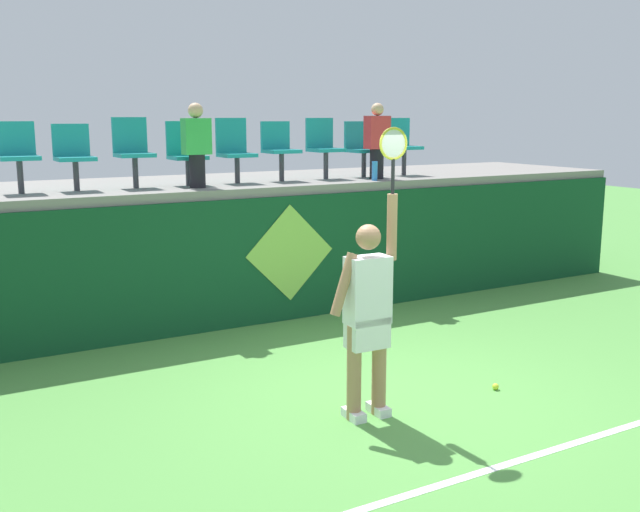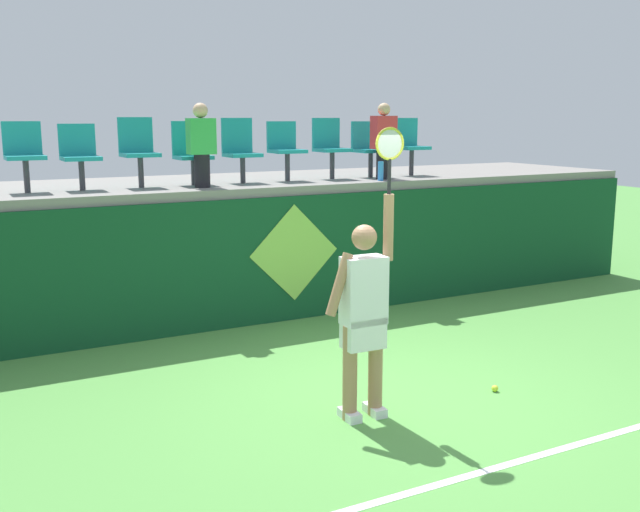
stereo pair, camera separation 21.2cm
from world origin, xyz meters
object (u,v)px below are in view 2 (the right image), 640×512
water_bottle (381,171)px  stadium_chair_6 (330,145)px  tennis_ball (495,388)px  tennis_player (364,311)px  spectator_0 (383,140)px  stadium_chair_7 (368,146)px  spectator_1 (201,144)px  stadium_chair_4 (240,148)px  stadium_chair_5 (285,147)px  stadium_chair_8 (409,143)px  stadium_chair_3 (191,151)px  stadium_chair_1 (79,153)px  stadium_chair_2 (138,148)px  stadium_chair_0 (24,152)px

water_bottle → stadium_chair_6: 0.87m
tennis_ball → water_bottle: 4.08m
tennis_player → spectator_0: spectator_0 is taller
stadium_chair_7 → spectator_1: spectator_1 is taller
stadium_chair_4 → stadium_chair_5: (0.67, -0.01, 0.00)m
stadium_chair_8 → stadium_chair_3: bearing=179.9°
water_bottle → stadium_chair_1: stadium_chair_1 is taller
tennis_ball → stadium_chair_6: stadium_chair_6 is taller
water_bottle → stadium_chair_7: 0.75m
stadium_chair_7 → stadium_chair_2: bearing=179.9°
stadium_chair_3 → stadium_chair_6: size_ratio=0.96×
stadium_chair_8 → stadium_chair_1: bearing=-180.0°
stadium_chair_5 → stadium_chair_8: stadium_chair_8 is taller
stadium_chair_1 → stadium_chair_2: bearing=0.4°
stadium_chair_6 → spectator_0: (0.65, -0.42, 0.07)m
stadium_chair_7 → stadium_chair_8: 0.74m
stadium_chair_3 → stadium_chair_6: (2.08, -0.00, 0.04)m
stadium_chair_3 → stadium_chair_4: stadium_chair_4 is taller
stadium_chair_0 → stadium_chair_6: 4.13m
stadium_chair_3 → stadium_chair_5: size_ratio=1.01×
stadium_chair_3 → stadium_chair_8: stadium_chair_8 is taller
stadium_chair_2 → spectator_1: 0.81m
stadium_chair_4 → stadium_chair_3: bearing=-179.8°
stadium_chair_0 → spectator_0: spectator_0 is taller
water_bottle → stadium_chair_7: size_ratio=0.33×
stadium_chair_1 → stadium_chair_6: 3.50m
stadium_chair_5 → spectator_1: spectator_1 is taller
tennis_player → water_bottle: (2.36, 3.42, 0.92)m
stadium_chair_8 → spectator_0: spectator_0 is taller
stadium_chair_1 → stadium_chair_5: size_ratio=0.98×
stadium_chair_6 → stadium_chair_1: bearing=-179.9°
spectator_0 → spectator_1: 2.73m
tennis_player → stadium_chair_5: 4.42m
stadium_chair_4 → spectator_0: spectator_0 is taller
stadium_chair_0 → stadium_chair_1: bearing=0.0°
stadium_chair_1 → stadium_chair_8: bearing=0.0°
tennis_ball → stadium_chair_6: (0.44, 4.17, 2.22)m
stadium_chair_0 → stadium_chair_5: size_ratio=1.01×
water_bottle → stadium_chair_1: size_ratio=0.34×
stadium_chair_6 → stadium_chair_0: bearing=-179.9°
tennis_ball → stadium_chair_8: stadium_chair_8 is taller
spectator_0 → stadium_chair_0: bearing=175.1°
tennis_ball → stadium_chair_6: size_ratio=0.08×
stadium_chair_5 → stadium_chair_8: bearing=0.1°
stadium_chair_2 → stadium_chair_5: stadium_chair_2 is taller
stadium_chair_0 → stadium_chair_1: (0.63, 0.00, -0.02)m
stadium_chair_0 → stadium_chair_2: bearing=0.2°
stadium_chair_7 → tennis_player: bearing=-122.1°
water_bottle → stadium_chair_3: (-2.54, 0.65, 0.31)m
stadium_chair_7 → tennis_ball: bearing=-104.7°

